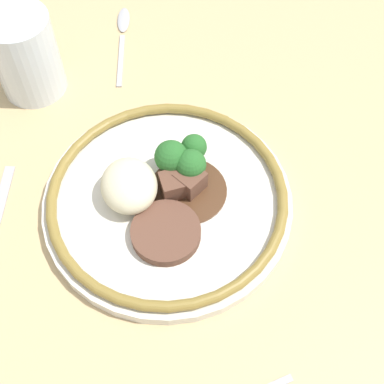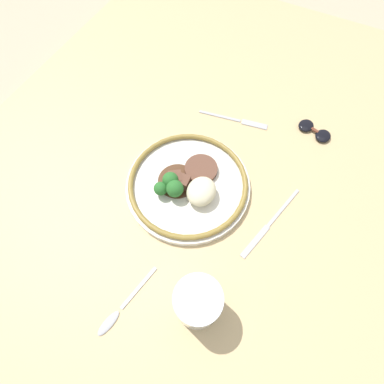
# 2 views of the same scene
# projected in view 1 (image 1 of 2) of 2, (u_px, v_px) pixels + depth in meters

# --- Properties ---
(ground_plane) EXTENTS (8.00, 8.00, 0.00)m
(ground_plane) POSITION_uv_depth(u_px,v_px,m) (150.00, 216.00, 0.65)
(ground_plane) COLOR tan
(dining_table) EXTENTS (1.59, 1.17, 0.04)m
(dining_table) POSITION_uv_depth(u_px,v_px,m) (148.00, 208.00, 0.64)
(dining_table) COLOR tan
(dining_table) RESTS_ON ground
(plate) EXTENTS (0.28, 0.28, 0.06)m
(plate) POSITION_uv_depth(u_px,v_px,m) (166.00, 197.00, 0.60)
(plate) COLOR silver
(plate) RESTS_ON dining_table
(juice_glass) EXTENTS (0.08, 0.08, 0.11)m
(juice_glass) POSITION_uv_depth(u_px,v_px,m) (26.00, 57.00, 0.67)
(juice_glass) COLOR orange
(juice_glass) RESTS_ON dining_table
(spoon) EXTENTS (0.16, 0.04, 0.01)m
(spoon) POSITION_uv_depth(u_px,v_px,m) (123.00, 30.00, 0.77)
(spoon) COLOR #ADADB2
(spoon) RESTS_ON dining_table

